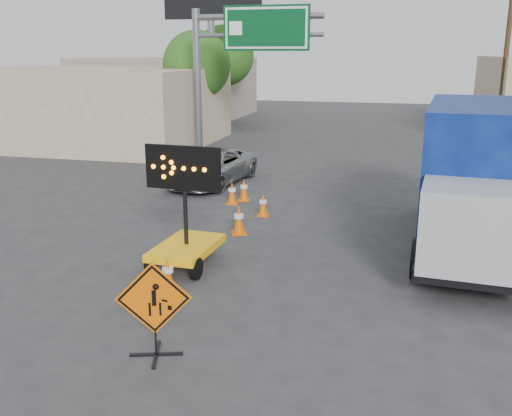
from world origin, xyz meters
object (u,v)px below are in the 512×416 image
at_px(construction_sign, 154,307).
at_px(pickup_truck, 211,167).
at_px(box_truck, 472,185).
at_px(arrow_board, 186,240).

height_order(construction_sign, pickup_truck, construction_sign).
xyz_separation_m(construction_sign, box_truck, (5.48, 7.04, 0.77)).
height_order(pickup_truck, box_truck, box_truck).
bearing_deg(construction_sign, pickup_truck, 86.89).
relative_size(construction_sign, pickup_truck, 0.35).
relative_size(arrow_board, box_truck, 0.37).
bearing_deg(pickup_truck, box_truck, -24.17).
bearing_deg(arrow_board, construction_sign, -72.18).
distance_m(pickup_truck, box_truck, 10.26).
relative_size(arrow_board, pickup_truck, 0.61).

